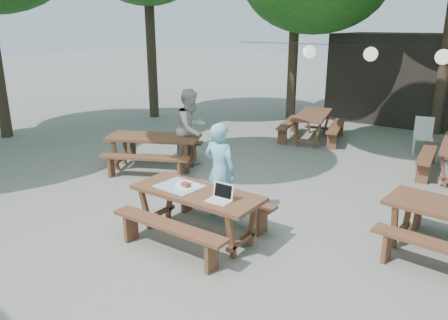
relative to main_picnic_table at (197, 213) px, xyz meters
name	(u,v)px	position (x,y,z in m)	size (l,w,h in m)	color
ground	(242,244)	(0.67, 0.21, -0.39)	(80.00, 80.00, 0.00)	slate
pavilion	(433,79)	(1.17, 10.71, 1.01)	(6.00, 3.00, 2.80)	black
main_picnic_table	(197,213)	(0.00, 0.00, 0.00)	(2.00, 1.58, 0.75)	brown
picnic_table_nw	(154,152)	(-2.82, 2.03, 0.00)	(2.40, 2.25, 0.75)	brown
picnic_table_far_w	(312,126)	(-0.99, 6.36, 0.00)	(1.99, 2.22, 0.75)	brown
woman	(220,171)	(-0.14, 0.78, 0.42)	(0.59, 0.39, 1.62)	#7FC6E8
second_person	(191,129)	(-2.23, 2.61, 0.49)	(0.86, 0.67, 1.76)	beige
plastic_chair	(422,143)	(1.81, 6.72, -0.13)	(0.53, 0.53, 0.90)	silver
laptop	(221,196)	(0.50, -0.09, 0.42)	(0.33, 0.27, 0.24)	white
tabletop_clutter	(181,186)	(-0.31, 0.01, 0.37)	(0.69, 0.59, 0.08)	#3988C4
paper_lanterns	(371,54)	(0.49, 6.21, 2.02)	(9.00, 0.34, 0.38)	black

